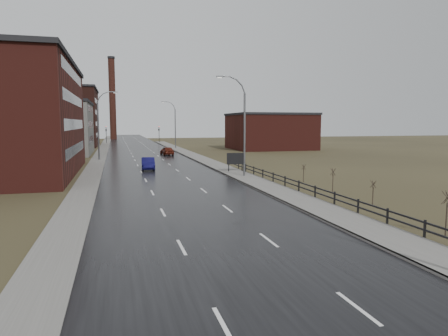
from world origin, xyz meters
TOP-DOWN VIEW (x-y plane):
  - road at (0.00, 60.00)m, footprint 14.00×300.00m
  - sidewalk_right at (8.60, 35.00)m, footprint 3.20×180.00m
  - curb_right at (7.08, 35.00)m, footprint 0.16×180.00m
  - sidewalk_left at (-8.20, 60.00)m, footprint 2.40×260.00m
  - warehouse_mid at (-17.99, 78.00)m, footprint 16.32×20.40m
  - warehouse_far at (-22.99, 108.00)m, footprint 26.52×24.48m
  - building_right at (30.30, 82.00)m, footprint 18.36×16.32m
  - smokestack at (-6.00, 150.00)m, footprint 2.70×2.70m
  - streetlight_right_mid at (8.50, 36.00)m, footprint 3.36×0.28m
  - streetlight_left at (-7.70, 62.00)m, footprint 3.36×0.28m
  - streetlight_right_far at (8.50, 90.00)m, footprint 3.36×0.28m
  - guardrail at (10.30, 18.31)m, footprint 0.10×53.05m
  - shrub_c at (11.88, 10.22)m, footprint 0.60×0.63m
  - shrub_d at (13.28, 18.58)m, footprint 0.45×0.47m
  - shrub_e at (13.34, 24.44)m, footprint 0.51×0.54m
  - shrub_f at (13.66, 30.83)m, footprint 0.45×0.47m
  - billboard at (9.10, 40.42)m, footprint 2.29×0.17m
  - traffic_light_left at (-8.00, 120.00)m, footprint 0.58×2.73m
  - traffic_light_right at (8.00, 120.00)m, footprint 0.58×2.73m
  - car_near at (-1.24, 46.21)m, footprint 1.93×4.91m
  - car_far at (4.19, 69.74)m, footprint 2.48×4.99m

SIDE VIEW (x-z plane):
  - road at x=0.00m, z-range 0.00..0.06m
  - sidewalk_left at x=-8.20m, z-range 0.00..0.12m
  - sidewalk_right at x=8.60m, z-range 0.00..0.18m
  - curb_right at x=7.08m, z-range 0.00..0.18m
  - guardrail at x=10.30m, z-range 0.16..1.26m
  - car_near at x=-1.24m, z-range 0.00..1.59m
  - car_far at x=4.19m, z-range 0.00..1.64m
  - shrub_f at x=13.66m, z-range 0.06..1.92m
  - shrub_d at x=13.28m, z-range 0.06..1.94m
  - shrub_e at x=13.34m, z-range 0.07..2.23m
  - shrub_c at x=11.88m, z-range 0.08..2.60m
  - billboard at x=9.10m, z-range 0.45..2.92m
  - building_right at x=30.30m, z-range 0.01..8.51m
  - traffic_light_left at x=-8.00m, z-range 1.95..7.25m
  - traffic_light_right at x=8.00m, z-range 1.95..7.25m
  - warehouse_mid at x=-17.99m, z-range 0.01..10.51m
  - streetlight_right_mid at x=8.50m, z-range 0.16..11.51m
  - streetlight_left at x=-7.70m, z-range 0.16..11.51m
  - streetlight_right_far at x=8.50m, z-range 0.16..11.51m
  - warehouse_far at x=-22.99m, z-range 0.01..15.51m
  - smokestack at x=-6.00m, z-range 0.15..30.85m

